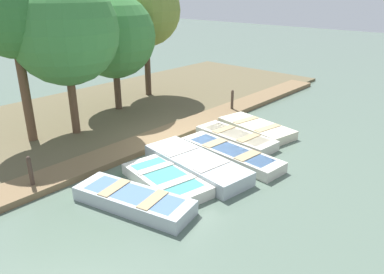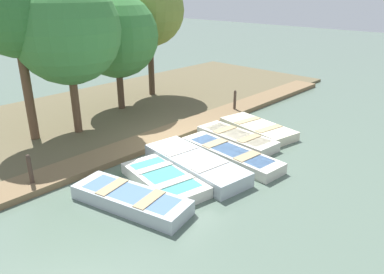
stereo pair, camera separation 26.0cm
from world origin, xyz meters
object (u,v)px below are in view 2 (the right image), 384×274
(rowboat_0, at_px, (131,199))
(rowboat_1, at_px, (164,179))
(mooring_post_far, at_px, (235,102))
(park_tree_right, at_px, (149,11))
(park_tree_left, at_px, (67,31))
(park_tree_center, at_px, (117,36))
(rowboat_2, at_px, (195,164))
(rowboat_4, at_px, (236,138))
(mooring_post_near, at_px, (31,172))
(rowboat_5, at_px, (258,128))
(rowboat_3, at_px, (230,154))
(park_tree_far_left, at_px, (15,18))

(rowboat_0, bearing_deg, rowboat_1, 85.53)
(rowboat_1, height_order, mooring_post_far, mooring_post_far)
(rowboat_1, xyz_separation_m, park_tree_right, (-6.85, 5.57, 3.83))
(park_tree_left, relative_size, park_tree_center, 1.12)
(rowboat_2, relative_size, rowboat_4, 1.21)
(rowboat_0, distance_m, rowboat_2, 2.48)
(park_tree_right, bearing_deg, park_tree_center, -72.73)
(rowboat_4, xyz_separation_m, park_tree_left, (-4.63, -3.29, 3.49))
(mooring_post_near, bearing_deg, park_tree_left, 131.42)
(rowboat_5, distance_m, mooring_post_far, 2.40)
(rowboat_4, bearing_deg, park_tree_left, -139.58)
(rowboat_3, height_order, park_tree_left, park_tree_left)
(rowboat_3, height_order, mooring_post_near, mooring_post_near)
(rowboat_1, distance_m, rowboat_2, 1.20)
(rowboat_0, xyz_separation_m, rowboat_1, (-0.18, 1.28, -0.03))
(rowboat_1, distance_m, park_tree_center, 7.51)
(rowboat_3, distance_m, park_tree_center, 7.11)
(park_tree_center, height_order, park_tree_right, park_tree_right)
(rowboat_4, xyz_separation_m, park_tree_right, (-6.50, 1.87, 3.82))
(rowboat_3, height_order, park_tree_center, park_tree_center)
(rowboat_4, distance_m, park_tree_left, 6.67)
(mooring_post_near, relative_size, mooring_post_far, 1.00)
(rowboat_2, bearing_deg, park_tree_left, -163.41)
(park_tree_left, height_order, park_tree_center, park_tree_left)
(park_tree_far_left, distance_m, park_tree_left, 1.53)
(park_tree_far_left, height_order, park_tree_left, park_tree_left)
(park_tree_right, bearing_deg, rowboat_0, -44.24)
(rowboat_5, relative_size, park_tree_left, 0.55)
(rowboat_2, xyz_separation_m, park_tree_right, (-6.89, 4.37, 3.78))
(rowboat_1, distance_m, mooring_post_near, 3.49)
(rowboat_3, relative_size, mooring_post_far, 3.58)
(park_tree_far_left, relative_size, park_tree_left, 0.99)
(park_tree_right, bearing_deg, rowboat_2, -32.42)
(mooring_post_near, bearing_deg, rowboat_1, 46.76)
(rowboat_3, xyz_separation_m, mooring_post_far, (-2.69, 3.77, 0.33))
(park_tree_far_left, bearing_deg, rowboat_0, -3.09)
(rowboat_5, bearing_deg, mooring_post_far, 158.92)
(rowboat_2, xyz_separation_m, mooring_post_far, (-2.42, 5.08, 0.29))
(rowboat_5, height_order, park_tree_right, park_tree_right)
(mooring_post_far, bearing_deg, mooring_post_near, -90.00)
(rowboat_3, xyz_separation_m, park_tree_center, (-6.41, 0.67, 2.99))
(rowboat_0, distance_m, park_tree_left, 6.44)
(rowboat_2, distance_m, park_tree_far_left, 7.08)
(rowboat_0, relative_size, park_tree_center, 0.66)
(rowboat_1, xyz_separation_m, park_tree_far_left, (-5.48, -0.97, 3.93))
(rowboat_1, bearing_deg, rowboat_2, 98.67)
(rowboat_4, relative_size, park_tree_left, 0.54)
(mooring_post_near, height_order, park_tree_right, park_tree_right)
(rowboat_5, height_order, mooring_post_near, mooring_post_near)
(rowboat_4, xyz_separation_m, park_tree_far_left, (-5.13, -4.67, 3.92))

